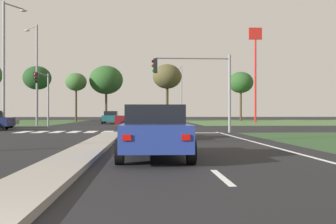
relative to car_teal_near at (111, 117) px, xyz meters
name	(u,v)px	position (x,y,z in m)	size (l,w,h in m)	color
ground_plane	(122,129)	(2.29, -16.24, -0.79)	(200.00, 200.00, 0.00)	black
grass_verge_far_right	(303,122)	(27.79, 8.26, -0.79)	(35.00, 35.00, 0.01)	#476B38
median_island_near	(88,149)	(2.29, -35.24, -0.72)	(1.20, 22.00, 0.14)	gray
median_island_far	(132,121)	(2.29, 8.76, -0.72)	(1.20, 36.00, 0.14)	#ADA89E
lane_dash_near	(222,177)	(5.79, -40.97, -0.79)	(0.14, 2.00, 0.01)	silver
lane_dash_second	(189,150)	(5.79, -34.97, -0.79)	(0.14, 2.00, 0.01)	silver
lane_dash_third	(176,139)	(5.79, -28.97, -0.79)	(0.14, 2.00, 0.01)	silver
lane_dash_fourth	(169,133)	(5.79, -22.97, -0.79)	(0.14, 2.00, 0.01)	silver
edge_line_right	(275,147)	(9.14, -34.24, -0.79)	(0.14, 24.00, 0.01)	silver
stop_bar_near	(174,133)	(6.09, -23.24, -0.79)	(6.40, 0.50, 0.01)	silver
crosswalk_bar_near	(23,132)	(-4.11, -21.44, -0.79)	(0.70, 2.80, 0.01)	silver
crosswalk_bar_second	(40,132)	(-2.96, -21.44, -0.79)	(0.70, 2.80, 0.01)	silver
crosswalk_bar_third	(57,132)	(-1.81, -21.44, -0.79)	(0.70, 2.80, 0.01)	silver
crosswalk_bar_fourth	(74,132)	(-0.66, -21.44, -0.79)	(0.70, 2.80, 0.01)	silver
crosswalk_bar_fifth	(91,132)	(0.49, -21.44, -0.79)	(0.70, 2.80, 0.01)	silver
crosswalk_bar_sixth	(108,132)	(1.64, -21.44, -0.79)	(0.70, 2.80, 0.01)	silver
crosswalk_bar_seventh	(124,132)	(2.79, -21.44, -0.79)	(0.70, 2.80, 0.01)	silver
car_teal_near	(111,117)	(0.00, 0.00, 0.00)	(2.02, 4.56, 1.55)	#19565B
car_black_third	(149,124)	(4.44, -28.92, -0.03)	(1.99, 4.49, 1.49)	black
car_maroon_fourth	(142,119)	(3.92, -14.11, 0.03)	(4.62, 2.06, 1.60)	maroon
car_blue_fifth	(154,131)	(4.50, -37.52, -0.01)	(2.04, 4.40, 1.53)	navy
traffic_signal_near_right	(200,78)	(7.86, -22.84, 2.86)	(5.33, 0.32, 5.22)	gray
traffic_signal_far_left	(43,89)	(-5.31, -11.42, 2.80)	(0.32, 4.73, 5.17)	gray
street_lamp_second	(6,59)	(-6.43, -18.21, 4.66)	(1.31, 2.05, 9.79)	gray
street_lamp_third	(36,70)	(-6.66, -9.09, 4.84)	(1.88, 2.06, 10.08)	gray
street_lamp_fourth	(181,90)	(11.08, 25.07, 4.90)	(0.56, 2.22, 10.28)	gray
pedestrian_at_median	(130,114)	(2.42, -3.15, 0.44)	(0.34, 0.34, 1.80)	#232833
fastfood_pole_sign	(255,54)	(19.39, 4.35, 8.62)	(1.80, 0.40, 13.06)	red
treeline_second	(37,78)	(-12.16, 11.66, 5.83)	(4.21, 4.21, 8.44)	#423323
treeline_third	(76,82)	(-6.34, 11.80, 5.22)	(3.22, 3.22, 7.44)	#423323
treeline_fourth	(106,80)	(-1.96, 13.74, 5.75)	(5.30, 5.30, 8.81)	#423323
treeline_fifth	(167,77)	(7.76, 14.03, 6.35)	(4.63, 4.63, 9.16)	#423323
treeline_sixth	(241,83)	(20.25, 16.07, 5.62)	(4.17, 4.17, 8.22)	#423323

